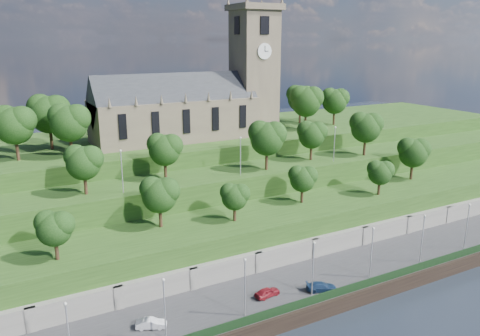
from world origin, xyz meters
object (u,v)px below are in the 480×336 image
car_left (267,292)px  car_middle (151,323)px  car_right (321,287)px  church (197,100)px

car_left → car_middle: size_ratio=0.99×
car_middle → car_right: bearing=-72.8°
church → car_left: bearing=-101.2°
car_right → car_left: bearing=97.7°
church → car_right: size_ratio=9.53×
car_middle → car_right: 22.67m
car_left → car_right: car_left is taller
church → car_right: (-1.05, -43.22, -19.93)m
church → car_right: bearing=-91.4°
church → car_left: size_ratio=11.03×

